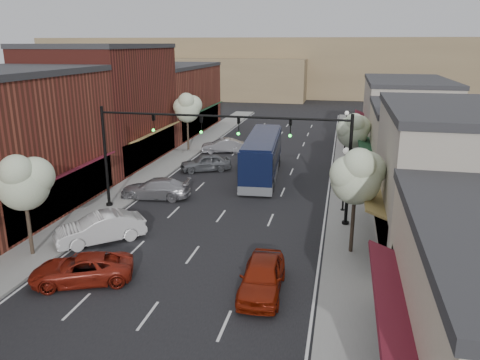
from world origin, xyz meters
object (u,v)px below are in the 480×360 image
Objects in this scene: coach_bus at (262,156)px; tree_left_far at (187,107)px; parked_car_e at (223,146)px; signal_mast_left at (137,143)px; parked_car_c at (155,188)px; lamp_post_near at (345,169)px; tree_right_far at (353,130)px; parked_car_b at (100,228)px; parked_car_d at (206,163)px; tree_left_near at (23,181)px; parked_car_a at (82,269)px; lamp_post_far at (346,125)px; tree_right_near at (357,175)px; red_hatchback at (262,276)px; signal_mast_right at (310,152)px.

tree_left_far is at bearing 134.29° from coach_bus.
signal_mast_left is at bearing -20.86° from parked_car_e.
parked_car_e is (1.09, 15.41, -0.01)m from parked_car_c.
lamp_post_near is 19.92m from parked_car_e.
tree_left_far is at bearing -106.89° from parked_car_e.
tree_right_far is at bearing 40.54° from signal_mast_left.
parked_car_b reaches higher than parked_car_d.
tree_left_near is at bearing -85.84° from parked_car_b.
tree_right_far is 17.14m from parked_car_c.
parked_car_a is at bearing -81.73° from tree_left_far.
lamp_post_near is 10.05m from coach_bus.
parked_car_b is at bearing -128.87° from tree_right_far.
tree_right_far is at bearing 50.31° from tree_left_near.
lamp_post_far is (16.05, 2.06, -1.60)m from tree_left_far.
tree_left_near is at bearing -108.10° from signal_mast_left.
tree_right_far is 0.95× the size of tree_left_near.
parked_car_e is at bearing -170.69° from lamp_post_far.
tree_right_near is at bearing -88.70° from lamp_post_far.
lamp_post_far is 0.38× the size of coach_bus.
lamp_post_near is 12.27m from red_hatchback.
coach_bus reaches higher than parked_car_d.
signal_mast_right is 1.34× the size of tree_left_far.
parked_car_e is at bearing 154.90° from tree_right_far.
tree_right_near is 1.10× the size of tree_right_far.
signal_mast_right reaches higher than red_hatchback.
tree_right_near is at bearing -16.19° from signal_mast_left.
signal_mast_left is 1.83× the size of parked_car_d.
red_hatchback is 0.92× the size of parked_car_c.
signal_mast_right reaches higher than lamp_post_far.
tree_right_near reaches higher than coach_bus.
tree_left_near is at bearing -38.76° from parked_car_d.
tree_left_far is 5.38m from parked_car_e.
coach_bus is 5.40m from parked_car_d.
lamp_post_near is (13.42, 2.50, -1.62)m from signal_mast_left.
coach_bus is 2.63× the size of parked_car_d.
parked_car_e is at bearing 105.81° from red_hatchback.
tree_right_near is (2.73, -4.05, -0.17)m from signal_mast_right.
lamp_post_near is 17.50m from lamp_post_far.
parked_car_d is (-8.52, 19.72, -0.03)m from red_hatchback.
tree_left_far is (-16.60, 22.00, 0.15)m from tree_right_near.
coach_bus reaches higher than parked_car_a.
parked_car_d is at bearing 111.06° from red_hatchback.
signal_mast_right is 4.89m from tree_right_near.
parked_car_e is (-8.85, 27.04, -0.07)m from red_hatchback.
coach_bus is at bearing 132.75° from lamp_post_near.
signal_mast_left is 11.42m from parked_car_d.
parked_car_b is at bearing -20.19° from parked_car_e.
lamp_post_near is 0.93× the size of parked_car_a.
signal_mast_left is at bearing 165.65° from parked_car_a.
tree_right_far is at bearing 77.15° from signal_mast_right.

